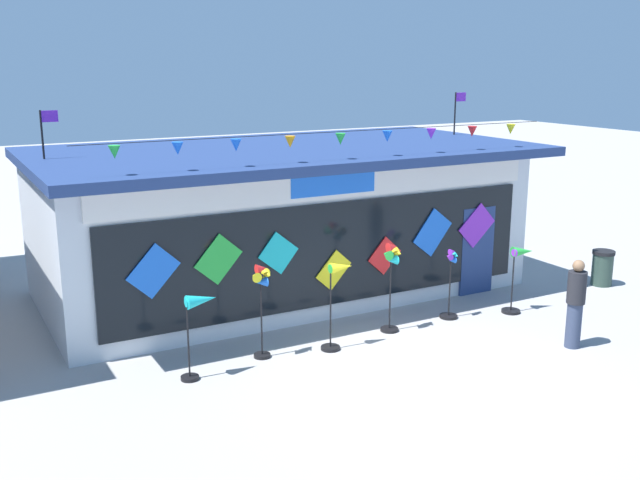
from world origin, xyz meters
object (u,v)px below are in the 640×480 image
at_px(kite_shop_building, 280,218).
at_px(wind_spinner_left, 262,292).
at_px(wind_spinner_center_left, 337,291).
at_px(wind_spinner_far_left, 199,313).
at_px(wind_spinner_far_right, 519,268).
at_px(person_mid_plaza, 575,303).
at_px(wind_spinner_right, 450,284).
at_px(trash_bin, 602,268).
at_px(wind_spinner_center_right, 392,270).

bearing_deg(kite_shop_building, wind_spinner_left, -120.04).
bearing_deg(wind_spinner_left, wind_spinner_center_left, -9.68).
height_order(wind_spinner_far_left, wind_spinner_far_right, wind_spinner_far_left).
xyz_separation_m(wind_spinner_far_left, person_mid_plaza, (6.53, -2.01, -0.28)).
height_order(wind_spinner_far_left, person_mid_plaza, person_mid_plaza).
distance_m(wind_spinner_far_left, wind_spinner_right, 5.53).
relative_size(wind_spinner_center_left, person_mid_plaza, 0.98).
bearing_deg(kite_shop_building, person_mid_plaza, -61.29).
relative_size(wind_spinner_center_left, trash_bin, 1.97).
distance_m(kite_shop_building, person_mid_plaza, 6.73).
bearing_deg(wind_spinner_right, kite_shop_building, 121.95).
xyz_separation_m(kite_shop_building, wind_spinner_far_right, (3.70, -3.85, -0.74)).
height_order(kite_shop_building, trash_bin, kite_shop_building).
xyz_separation_m(wind_spinner_far_left, wind_spinner_far_right, (7.03, -0.01, -0.18)).
bearing_deg(kite_shop_building, wind_spinner_far_right, -46.13).
distance_m(wind_spinner_far_left, wind_spinner_center_left, 2.65).
height_order(wind_spinner_far_left, wind_spinner_left, wind_spinner_left).
bearing_deg(wind_spinner_far_left, wind_spinner_far_right, -0.07).
xyz_separation_m(person_mid_plaza, trash_bin, (3.60, 2.48, -0.43)).
height_order(wind_spinner_center_left, person_mid_plaza, person_mid_plaza).
distance_m(wind_spinner_far_left, wind_spinner_far_right, 7.03).
relative_size(wind_spinner_right, wind_spinner_far_right, 1.05).
bearing_deg(wind_spinner_left, person_mid_plaza, -23.35).
relative_size(wind_spinner_far_left, wind_spinner_center_right, 0.82).
relative_size(kite_shop_building, wind_spinner_center_left, 6.56).
height_order(wind_spinner_far_left, wind_spinner_center_right, wind_spinner_center_right).
height_order(kite_shop_building, wind_spinner_center_left, kite_shop_building).
height_order(wind_spinner_right, person_mid_plaza, person_mid_plaza).
height_order(kite_shop_building, wind_spinner_far_right, kite_shop_building).
distance_m(wind_spinner_far_left, wind_spinner_center_right, 4.01).
relative_size(kite_shop_building, wind_spinner_far_right, 7.62).
bearing_deg(trash_bin, wind_spinner_far_left, -177.39).
relative_size(wind_spinner_center_right, person_mid_plaza, 1.08).
distance_m(wind_spinner_far_left, trash_bin, 10.17).
bearing_deg(wind_spinner_far_left, wind_spinner_right, 3.53).
bearing_deg(wind_spinner_center_left, trash_bin, 3.33).
relative_size(wind_spinner_right, trash_bin, 1.77).
relative_size(kite_shop_building, wind_spinner_left, 6.18).
height_order(person_mid_plaza, trash_bin, person_mid_plaza).
distance_m(person_mid_plaza, trash_bin, 4.39).
distance_m(wind_spinner_center_right, wind_spinner_right, 1.59).
bearing_deg(wind_spinner_right, person_mid_plaza, -66.51).
bearing_deg(wind_spinner_center_left, wind_spinner_right, 6.26).
bearing_deg(wind_spinner_far_right, wind_spinner_center_right, 174.58).
bearing_deg(wind_spinner_far_right, wind_spinner_right, 167.09).
xyz_separation_m(wind_spinner_center_right, wind_spinner_right, (1.50, 0.06, -0.52)).
distance_m(wind_spinner_left, trash_bin, 8.92).
bearing_deg(wind_spinner_far_right, kite_shop_building, 133.87).
relative_size(wind_spinner_left, wind_spinner_center_right, 0.97).
xyz_separation_m(kite_shop_building, trash_bin, (6.81, -3.38, -1.27)).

